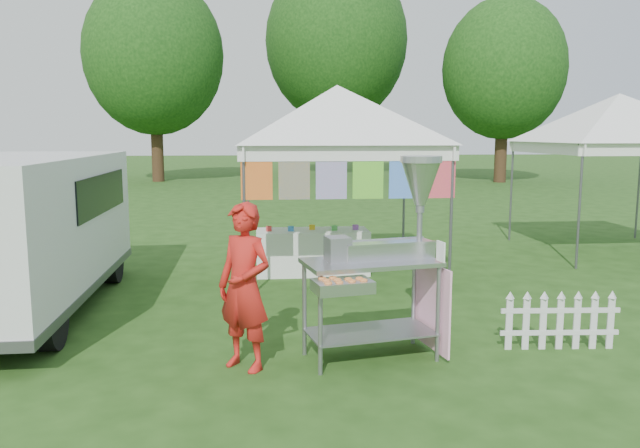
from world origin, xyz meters
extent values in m
plane|color=#204213|center=(0.00, 0.00, 0.00)|extent=(120.00, 120.00, 0.00)
cylinder|color=#59595E|center=(-1.42, 2.08, 1.05)|extent=(0.04, 0.04, 2.10)
cylinder|color=#59595E|center=(1.42, 2.08, 1.05)|extent=(0.04, 0.04, 2.10)
cylinder|color=#59595E|center=(-1.42, 4.92, 1.05)|extent=(0.04, 0.04, 2.10)
cylinder|color=#59595E|center=(1.42, 4.92, 1.05)|extent=(0.04, 0.04, 2.10)
cube|color=white|center=(0.00, 2.08, 2.00)|extent=(3.00, 0.03, 0.22)
cube|color=white|center=(0.00, 4.92, 2.00)|extent=(3.00, 0.03, 0.22)
pyramid|color=white|center=(0.00, 3.50, 3.00)|extent=(4.24, 4.24, 0.90)
cylinder|color=#59595E|center=(0.00, 2.08, 2.08)|extent=(3.00, 0.03, 0.03)
cube|color=red|center=(-1.25, 2.08, 1.73)|extent=(0.42, 0.01, 0.70)
cube|color=#DA9F0B|center=(-0.75, 2.08, 1.73)|extent=(0.42, 0.01, 0.70)
cube|color=#35C5C7|center=(-0.25, 2.08, 1.73)|extent=(0.42, 0.01, 0.70)
cube|color=green|center=(0.25, 2.08, 1.73)|extent=(0.42, 0.01, 0.70)
cube|color=blue|center=(0.75, 2.08, 1.73)|extent=(0.42, 0.01, 0.70)
cube|color=#BF176E|center=(1.25, 2.08, 1.73)|extent=(0.42, 0.01, 0.70)
cylinder|color=#59595E|center=(4.08, 3.58, 1.05)|extent=(0.04, 0.04, 2.10)
cylinder|color=#59595E|center=(4.08, 6.42, 1.05)|extent=(0.04, 0.04, 2.10)
cylinder|color=#59595E|center=(6.92, 6.42, 1.05)|extent=(0.04, 0.04, 2.10)
cube|color=white|center=(5.50, 6.42, 2.00)|extent=(3.00, 0.03, 0.22)
pyramid|color=white|center=(5.50, 5.00, 3.00)|extent=(4.24, 4.24, 0.90)
cylinder|color=#311C12|center=(-6.00, 24.00, 1.98)|extent=(0.56, 0.56, 3.96)
ellipsoid|color=#2E651C|center=(-6.00, 24.00, 5.85)|extent=(6.40, 6.40, 7.36)
cylinder|color=#311C12|center=(3.00, 28.00, 2.42)|extent=(0.56, 0.56, 4.84)
ellipsoid|color=#2E651C|center=(3.00, 28.00, 7.15)|extent=(7.60, 7.60, 8.74)
cylinder|color=#311C12|center=(10.00, 22.00, 1.76)|extent=(0.56, 0.56, 3.52)
ellipsoid|color=#2E651C|center=(10.00, 22.00, 5.20)|extent=(5.60, 5.60, 6.44)
cylinder|color=gray|center=(-0.67, -0.65, 0.49)|extent=(0.05, 0.05, 0.99)
cylinder|color=gray|center=(0.53, -0.41, 0.49)|extent=(0.05, 0.05, 0.99)
cylinder|color=gray|center=(-0.77, -0.10, 0.49)|extent=(0.05, 0.05, 0.99)
cylinder|color=gray|center=(0.42, 0.14, 0.49)|extent=(0.05, 0.05, 0.99)
cube|color=gray|center=(-0.12, -0.25, 0.27)|extent=(1.35, 0.86, 0.02)
cube|color=#B7B7BC|center=(-0.12, -0.25, 0.99)|extent=(1.42, 0.91, 0.04)
cube|color=#B7B7BC|center=(0.06, -0.16, 1.09)|extent=(0.97, 0.45, 0.16)
cube|color=gray|center=(-0.46, -0.26, 1.13)|extent=(0.26, 0.28, 0.24)
cylinder|color=gray|center=(0.41, -0.09, 1.48)|extent=(0.06, 0.06, 0.99)
cone|color=#B7B7BC|center=(0.41, -0.09, 1.76)|extent=(0.47, 0.47, 0.44)
cylinder|color=#B7B7BC|center=(0.41, -0.09, 2.00)|extent=(0.49, 0.49, 0.07)
cube|color=#B7B7BC|center=(-0.47, -0.75, 0.88)|extent=(0.58, 0.43, 0.11)
cube|color=#FBA9CD|center=(0.54, -0.12, 0.49)|extent=(0.18, 0.81, 0.89)
cube|color=white|center=(0.53, -0.44, 1.12)|extent=(0.05, 0.15, 0.20)
imported|color=red|center=(-1.37, -0.40, 0.81)|extent=(0.70, 0.67, 1.62)
cube|color=silver|center=(-4.26, 1.80, 1.15)|extent=(1.95, 4.73, 1.65)
cube|color=#59595E|center=(-4.26, 1.80, 0.33)|extent=(1.97, 4.78, 0.11)
cube|color=silver|center=(-4.29, 3.82, 0.75)|extent=(1.80, 0.68, 0.85)
cube|color=black|center=(-3.32, 2.38, 1.46)|extent=(0.06, 2.59, 0.52)
cube|color=black|center=(-4.30, 4.17, 1.46)|extent=(1.60, 0.05, 0.52)
cylinder|color=black|center=(-3.41, 0.31, 0.32)|extent=(0.22, 0.64, 0.64)
cylinder|color=black|center=(-3.46, 3.32, 0.32)|extent=(0.22, 0.64, 0.64)
cube|color=silver|center=(1.37, -0.15, 0.28)|extent=(0.07, 0.02, 0.56)
cube|color=silver|center=(1.55, -0.16, 0.28)|extent=(0.07, 0.02, 0.56)
cube|color=silver|center=(1.73, -0.17, 0.28)|extent=(0.07, 0.02, 0.56)
cube|color=silver|center=(1.91, -0.18, 0.28)|extent=(0.07, 0.02, 0.56)
cube|color=silver|center=(2.09, -0.20, 0.28)|extent=(0.07, 0.02, 0.56)
cube|color=silver|center=(2.27, -0.21, 0.28)|extent=(0.07, 0.02, 0.56)
cube|color=silver|center=(2.45, -0.22, 0.28)|extent=(0.07, 0.02, 0.56)
cube|color=silver|center=(1.91, -0.18, 0.18)|extent=(1.26, 0.11, 0.05)
cube|color=silver|center=(1.91, -0.18, 0.42)|extent=(1.26, 0.11, 0.05)
cube|color=white|center=(-0.38, 3.66, 0.36)|extent=(1.80, 0.70, 0.72)
camera|label=1|loc=(-1.21, -6.24, 2.26)|focal=35.00mm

